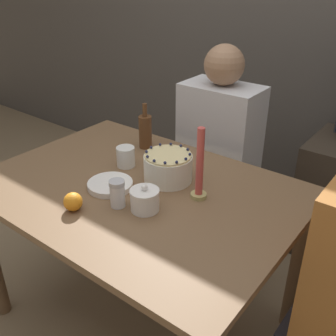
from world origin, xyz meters
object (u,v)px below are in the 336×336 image
object	(u,v)px
cake	(168,167)
sugar_shaker	(117,193)
sugar_bowl	(145,200)
person_man_blue_shirt	(217,172)
candle	(200,170)
bottle	(145,131)

from	to	relation	value
cake	sugar_shaker	world-z (taller)	cake
sugar_bowl	sugar_shaker	size ratio (longest dim) A/B	1.01
sugar_bowl	person_man_blue_shirt	world-z (taller)	person_man_blue_shirt
cake	sugar_bowl	xyz separation A→B (m)	(0.07, -0.23, -0.02)
sugar_bowl	sugar_shaker	distance (m)	0.11
candle	person_man_blue_shirt	bearing A→B (deg)	113.51
cake	candle	bearing A→B (deg)	-12.02
sugar_shaker	candle	world-z (taller)	candle
sugar_bowl	person_man_blue_shirt	bearing A→B (deg)	100.41
person_man_blue_shirt	candle	bearing A→B (deg)	113.51
cake	bottle	distance (m)	0.34
cake	bottle	size ratio (longest dim) A/B	0.90
candle	bottle	world-z (taller)	candle
sugar_bowl	sugar_shaker	world-z (taller)	same
bottle	person_man_blue_shirt	world-z (taller)	person_man_blue_shirt
cake	candle	size ratio (longest dim) A/B	0.69
candle	person_man_blue_shirt	xyz separation A→B (m)	(-0.25, 0.57, -0.34)
sugar_bowl	sugar_shaker	bearing A→B (deg)	-156.41
sugar_shaker	cake	bearing A→B (deg)	84.26
cake	sugar_shaker	xyz separation A→B (m)	(-0.03, -0.27, -0.00)
sugar_shaker	bottle	bearing A→B (deg)	119.22
cake	sugar_bowl	world-z (taller)	cake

